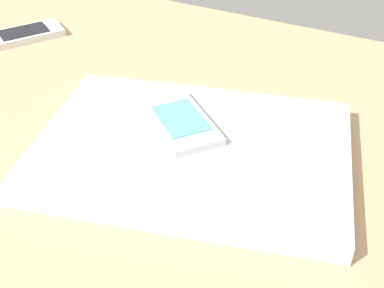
{
  "coord_description": "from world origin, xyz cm",
  "views": [
    {
      "loc": [
        -24.66,
        40.08,
        38.08
      ],
      "look_at": [
        -4.2,
        0.51,
        5.0
      ],
      "focal_mm": 47.49,
      "sensor_mm": 36.0,
      "label": 1
    }
  ],
  "objects": [
    {
      "name": "laptop_closed",
      "position": [
        -4.2,
        0.51,
        4.14
      ],
      "size": [
        38.69,
        31.42,
        2.28
      ],
      "primitive_type": "cube",
      "rotation": [
        0.0,
        0.0,
        0.25
      ],
      "color": "#B7BABC",
      "rests_on": "desk_surface"
    },
    {
      "name": "cell_phone_on_desk",
      "position": [
        34.25,
        -14.98,
        3.6
      ],
      "size": [
        11.06,
        13.14,
        1.26
      ],
      "color": "silver",
      "rests_on": "desk_surface"
    },
    {
      "name": "desk_surface",
      "position": [
        0.0,
        0.0,
        1.5
      ],
      "size": [
        120.0,
        80.0,
        3.0
      ],
      "primitive_type": "cube",
      "color": "tan",
      "rests_on": "ground"
    },
    {
      "name": "cell_phone_on_laptop",
      "position": [
        -1.53,
        -1.78,
        5.77
      ],
      "size": [
        12.48,
        11.68,
        1.05
      ],
      "color": "silver",
      "rests_on": "laptop_closed"
    }
  ]
}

